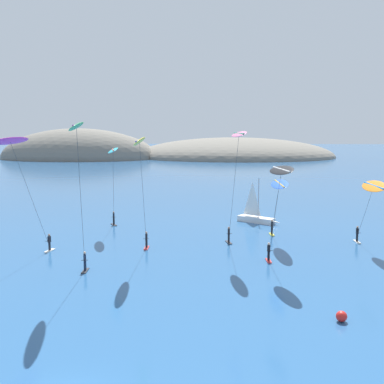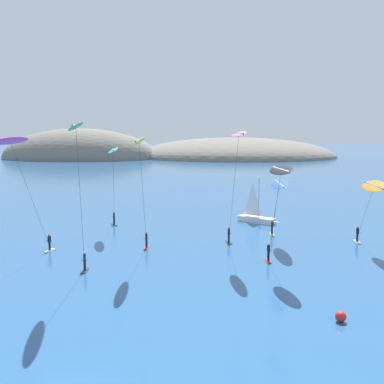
{
  "view_description": "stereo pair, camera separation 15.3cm",
  "coord_description": "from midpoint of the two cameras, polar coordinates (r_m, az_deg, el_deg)",
  "views": [
    {
      "loc": [
        6.59,
        -19.13,
        12.21
      ],
      "look_at": [
        4.47,
        28.78,
        5.54
      ],
      "focal_mm": 45.0,
      "sensor_mm": 36.0,
      "label": 1
    },
    {
      "loc": [
        6.75,
        -19.12,
        12.21
      ],
      "look_at": [
        4.47,
        28.78,
        5.54
      ],
      "focal_mm": 45.0,
      "sensor_mm": 36.0,
      "label": 2
    }
  ],
  "objects": [
    {
      "name": "headland_island",
      "position": [
        184.96,
        -4.3,
        4.11
      ],
      "size": [
        124.92,
        55.7,
        22.19
      ],
      "color": "slate",
      "rests_on": "ground"
    },
    {
      "name": "sailboat_near",
      "position": [
        61.3,
        7.96,
        -3.03
      ],
      "size": [
        5.4,
        4.23,
        5.7
      ],
      "color": "white",
      "rests_on": "ground"
    },
    {
      "name": "kitesurfer_orange",
      "position": [
        49.13,
        20.69,
        0.23
      ],
      "size": [
        1.53,
        7.64,
        6.99
      ],
      "color": "silver",
      "rests_on": "ground"
    },
    {
      "name": "kitesurfer_yellow",
      "position": [
        42.18,
        -6.08,
        4.74
      ],
      "size": [
        1.3,
        9.04,
        11.27
      ],
      "color": "red",
      "rests_on": "ground"
    },
    {
      "name": "kitesurfer_black",
      "position": [
        40.31,
        10.49,
        1.67
      ],
      "size": [
        2.26,
        6.26,
        8.96
      ],
      "color": "red",
      "rests_on": "ground"
    },
    {
      "name": "kitesurfer_green",
      "position": [
        35.83,
        -13.39,
        6.04
      ],
      "size": [
        2.4,
        8.62,
        12.51
      ],
      "color": "#2D2D33",
      "rests_on": "ground"
    },
    {
      "name": "kitesurfer_cyan",
      "position": [
        55.45,
        -9.23,
        4.01
      ],
      "size": [
        2.57,
        7.03,
        9.78
      ],
      "color": "#2D2D33",
      "rests_on": "ground"
    },
    {
      "name": "kitesurfer_pink",
      "position": [
        44.41,
        5.54,
        5.56
      ],
      "size": [
        1.88,
        8.85,
        11.75
      ],
      "color": "#2D2D33",
      "rests_on": "ground"
    },
    {
      "name": "kitesurfer_magenta",
      "position": [
        43.48,
        -20.19,
        4.45
      ],
      "size": [
        2.26,
        9.2,
        11.32
      ],
      "color": "silver",
      "rests_on": "ground"
    },
    {
      "name": "kitesurfer_blue",
      "position": [
        49.76,
        10.36,
        0.57
      ],
      "size": [
        1.67,
        8.51,
        6.68
      ],
      "color": "yellow",
      "rests_on": "ground"
    },
    {
      "name": "marker_buoy",
      "position": [
        32.42,
        17.34,
        -13.91
      ],
      "size": [
        0.7,
        0.7,
        0.7
      ],
      "primitive_type": "sphere",
      "color": "red",
      "rests_on": "ground"
    }
  ]
}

